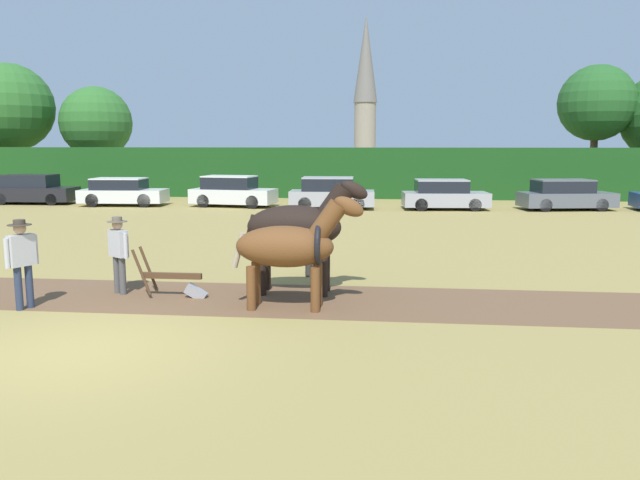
{
  "coord_description": "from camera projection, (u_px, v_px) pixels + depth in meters",
  "views": [
    {
      "loc": [
        4.8,
        -8.78,
        3.18
      ],
      "look_at": [
        3.22,
        4.49,
        1.1
      ],
      "focal_mm": 35.0,
      "sensor_mm": 36.0,
      "label": 1
    }
  ],
  "objects": [
    {
      "name": "plow",
      "position": [
        178.0,
        282.0,
        12.97
      ],
      "size": [
        1.53,
        0.46,
        1.13
      ],
      "rotation": [
        0.0,
        0.0,
        0.01
      ],
      "color": "#4C331E",
      "rests_on": "ground"
    },
    {
      "name": "draft_horse_lead_right",
      "position": [
        299.0,
        227.0,
        13.15
      ],
      "size": [
        2.71,
        0.99,
        2.49
      ],
      "rotation": [
        0.0,
        0.0,
        0.01
      ],
      "color": "black",
      "rests_on": "ground"
    },
    {
      "name": "church_spire",
      "position": [
        365.0,
        91.0,
        67.14
      ],
      "size": [
        2.58,
        2.58,
        16.74
      ],
      "color": "gray",
      "rests_on": "ground"
    },
    {
      "name": "parked_car_right",
      "position": [
        565.0,
        195.0,
        29.91
      ],
      "size": [
        4.61,
        2.47,
        1.47
      ],
      "rotation": [
        0.0,
        0.0,
        0.18
      ],
      "color": "#565B66",
      "rests_on": "ground"
    },
    {
      "name": "tree_far_left",
      "position": [
        9.0,
        107.0,
        42.82
      ],
      "size": [
        5.97,
        5.97,
        8.61
      ],
      "color": "#4C3823",
      "rests_on": "ground"
    },
    {
      "name": "parked_car_center_right",
      "position": [
        444.0,
        195.0,
        30.14
      ],
      "size": [
        4.21,
        2.18,
        1.45
      ],
      "rotation": [
        0.0,
        0.0,
        0.09
      ],
      "color": "#9E9EA8",
      "rests_on": "ground"
    },
    {
      "name": "tree_center_left",
      "position": [
        597.0,
        103.0,
        37.91
      ],
      "size": [
        4.58,
        4.58,
        7.9
      ],
      "color": "brown",
      "rests_on": "ground"
    },
    {
      "name": "hedgerow",
      "position": [
        313.0,
        173.0,
        36.86
      ],
      "size": [
        79.67,
        1.54,
        2.93
      ],
      "primitive_type": "cube",
      "color": "#194719",
      "rests_on": "ground"
    },
    {
      "name": "parked_car_center",
      "position": [
        331.0,
        194.0,
        30.42
      ],
      "size": [
        4.18,
        1.96,
        1.55
      ],
      "rotation": [
        0.0,
        0.0,
        0.05
      ],
      "color": "#9E9EA8",
      "rests_on": "ground"
    },
    {
      "name": "parked_car_center_left",
      "position": [
        232.0,
        192.0,
        31.54
      ],
      "size": [
        4.38,
        2.28,
        1.56
      ],
      "rotation": [
        0.0,
        0.0,
        -0.13
      ],
      "color": "silver",
      "rests_on": "ground"
    },
    {
      "name": "farmer_beside_team",
      "position": [
        309.0,
        238.0,
        14.97
      ],
      "size": [
        0.4,
        0.62,
        1.59
      ],
      "rotation": [
        0.0,
        0.0,
        -0.19
      ],
      "color": "#38332D",
      "rests_on": "ground"
    },
    {
      "name": "draft_horse_lead_left",
      "position": [
        291.0,
        246.0,
        11.96
      ],
      "size": [
        2.62,
        0.87,
        2.27
      ],
      "rotation": [
        0.0,
        0.0,
        0.01
      ],
      "color": "brown",
      "rests_on": "ground"
    },
    {
      "name": "tree_left",
      "position": [
        96.0,
        123.0,
        43.2
      ],
      "size": [
        4.91,
        4.91,
        7.06
      ],
      "color": "#423323",
      "rests_on": "ground"
    },
    {
      "name": "ground_plane",
      "position": [
        80.0,
        350.0,
        9.66
      ],
      "size": [
        240.0,
        240.0,
        0.0
      ],
      "primitive_type": "plane",
      "color": "#998447"
    },
    {
      "name": "farmer_onlooker_left",
      "position": [
        22.0,
        257.0,
        11.93
      ],
      "size": [
        0.44,
        0.62,
        1.74
      ],
      "rotation": [
        0.0,
        0.0,
        -0.46
      ],
      "color": "#28334C",
      "rests_on": "ground"
    },
    {
      "name": "plowed_furrow_strip",
      "position": [
        56.0,
        293.0,
        13.31
      ],
      "size": [
        33.78,
        3.14,
        0.01
      ],
      "primitive_type": "cube",
      "rotation": [
        0.0,
        0.0,
        0.01
      ],
      "color": "brown",
      "rests_on": "ground"
    },
    {
      "name": "parked_car_left",
      "position": [
        122.0,
        192.0,
        31.98
      ],
      "size": [
        4.39,
        2.11,
        1.42
      ],
      "rotation": [
        0.0,
        0.0,
        0.07
      ],
      "color": "silver",
      "rests_on": "ground"
    },
    {
      "name": "farmer_at_plow",
      "position": [
        119.0,
        249.0,
        13.16
      ],
      "size": [
        0.55,
        0.43,
        1.65
      ],
      "rotation": [
        0.0,
        0.0,
        0.98
      ],
      "color": "#4C4C4C",
      "rests_on": "ground"
    },
    {
      "name": "parked_car_far_left",
      "position": [
        33.0,
        190.0,
        32.98
      ],
      "size": [
        4.44,
        1.97,
        1.55
      ],
      "rotation": [
        0.0,
        0.0,
        0.05
      ],
      "color": "black",
      "rests_on": "ground"
    }
  ]
}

